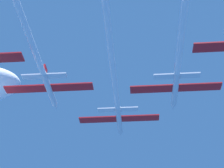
{
  "coord_description": "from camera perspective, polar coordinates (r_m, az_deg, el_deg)",
  "views": [
    {
      "loc": [
        4.36,
        -68.14,
        -38.58
      ],
      "look_at": [
        0.26,
        -13.2,
        0.15
      ],
      "focal_mm": 60.01,
      "sensor_mm": 36.0,
      "label": 1
    }
  ],
  "objects": [
    {
      "name": "jet_lead",
      "position": [
        64.18,
        0.2,
        1.99
      ],
      "size": [
        16.58,
        57.07,
        2.75
      ],
      "color": "white"
    },
    {
      "name": "jet_right_wing",
      "position": [
        56.12,
        10.75,
        9.34
      ],
      "size": [
        16.58,
        58.54,
        2.75
      ],
      "color": "white"
    },
    {
      "name": "jet_left_wing",
      "position": [
        58.41,
        -12.99,
        8.44
      ],
      "size": [
        16.58,
        56.55,
        2.75
      ],
      "color": "white"
    }
  ]
}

